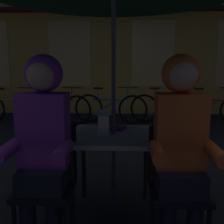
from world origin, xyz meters
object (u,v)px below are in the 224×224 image
Objects in this scene: bicycle_second at (56,108)px; book at (115,128)px; person_right_hooded at (180,135)px; bicycle_fifth at (211,109)px; lantern at (104,121)px; bicycle_third at (110,108)px; chair_left at (48,178)px; cafe_table at (113,145)px; chair_right at (177,180)px; bicycle_fourth at (167,109)px; bicycle_nearest at (12,109)px; person_left_hooded at (43,133)px.

book is at bearing -68.14° from bicycle_second.
person_right_hooded is 0.84× the size of bicycle_fifth.
person_right_hooded is at bearing -33.96° from lantern.
bicycle_second is 0.99× the size of bicycle_third.
chair_left reaches higher than book.
person_right_hooded is (0.48, -0.43, 0.21)m from cafe_table.
cafe_table is at bearing 142.45° from chair_right.
bicycle_fifth is at bearing 0.04° from bicycle_fourth.
bicycle_nearest is 0.97m from bicycle_second.
lantern is 0.17× the size of person_left_hooded.
chair_left reaches higher than bicycle_fifth.
bicycle_second is at bearing 133.65° from book.
person_right_hooded is (0.56, -0.38, -0.01)m from lantern.
chair_right is 4.94m from bicycle_nearest.
book is (0.48, 0.60, -0.09)m from person_left_hooded.
person_left_hooded reaches higher than bicycle_second.
person_left_hooded reaches higher than chair_left.
chair_left is (-0.48, -0.37, -0.15)m from cafe_table.
person_left_hooded is (-0.40, -0.38, -0.01)m from lantern.
person_right_hooded is at bearing -65.46° from bicycle_second.
bicycle_fifth is at bearing 0.61° from bicycle_second.
bicycle_fifth reaches higher than book.
bicycle_fourth is (1.54, 4.19, -0.14)m from chair_left.
chair_right reaches higher than bicycle_fourth.
bicycle_nearest is at bearing 115.54° from chair_left.
person_left_hooded is 4.35m from bicycle_second.
bicycle_second is at bearing 102.89° from person_left_hooded.
bicycle_fourth is at bearing 95.70° from book.
cafe_table is at bearing 41.57° from person_left_hooded.
book is (0.48, 0.55, 0.26)m from chair_left.
person_right_hooded reaches higher than chair_left.
bicycle_third is (-0.13, 3.90, -0.51)m from lantern.
bicycle_second is at bearing 103.06° from chair_left.
bicycle_third is (-0.69, 4.28, -0.50)m from person_right_hooded.
person_left_hooded is at bearing -109.88° from bicycle_fourth.
chair_left is 4.23m from bicycle_third.
book is at bearing -55.29° from bicycle_nearest.
person_left_hooded is 4.96m from bicycle_fifth.
chair_left is 4.89m from bicycle_fifth.
bicycle_second is 8.27× the size of book.
cafe_table is at bearing 138.43° from person_right_hooded.
chair_left is at bearing -109.81° from book.
bicycle_nearest is 3.46m from bicycle_fourth.
bicycle_fifth is (0.97, 0.00, 0.00)m from bicycle_fourth.
chair_right is 0.53× the size of bicycle_second.
bicycle_fourth is at bearing 82.17° from chair_right.
chair_left reaches higher than bicycle_nearest.
person_right_hooded is 4.66m from bicycle_second.
bicycle_fifth is at bearing -0.75° from bicycle_third.
lantern is 0.63m from chair_left.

